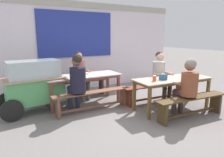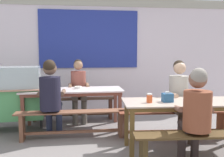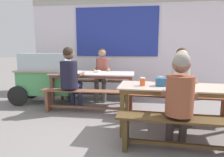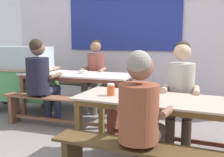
{
  "view_description": "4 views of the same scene",
  "coord_description": "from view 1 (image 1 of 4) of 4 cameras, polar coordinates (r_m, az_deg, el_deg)",
  "views": [
    {
      "loc": [
        -2.78,
        -3.41,
        1.73
      ],
      "look_at": [
        -0.44,
        0.72,
        0.72
      ],
      "focal_mm": 32.32,
      "sensor_mm": 36.0,
      "label": 1
    },
    {
      "loc": [
        -0.86,
        -3.59,
        1.48
      ],
      "look_at": [
        -0.24,
        0.99,
        0.98
      ],
      "focal_mm": 41.04,
      "sensor_mm": 36.0,
      "label": 2
    },
    {
      "loc": [
        0.07,
        -3.17,
        1.35
      ],
      "look_at": [
        -0.45,
        0.78,
        0.71
      ],
      "focal_mm": 32.0,
      "sensor_mm": 36.0,
      "label": 3
    },
    {
      "loc": [
        1.1,
        -2.9,
        1.41
      ],
      "look_at": [
        -0.17,
        0.82,
        0.78
      ],
      "focal_mm": 44.65,
      "sensor_mm": 36.0,
      "label": 4
    }
  ],
  "objects": [
    {
      "name": "person_center_facing",
      "position": [
        5.65,
        -9.03,
        1.77
      ],
      "size": [
        0.44,
        0.59,
        1.3
      ],
      "color": "#656056",
      "rests_on": "ground_plane"
    },
    {
      "name": "food_cart",
      "position": [
        4.89,
        -21.23,
        -1.24
      ],
      "size": [
        1.64,
        0.83,
        1.19
      ],
      "color": "#53A761",
      "rests_on": "ground_plane"
    },
    {
      "name": "tissue_box",
      "position": [
        4.68,
        14.27,
        0.44
      ],
      "size": [
        0.14,
        0.13,
        0.15
      ],
      "color": "#295B8D",
      "rests_on": "dining_table_near"
    },
    {
      "name": "bench_near_back",
      "position": [
        5.46,
        12.33,
        -3.24
      ],
      "size": [
        1.92,
        0.43,
        0.47
      ],
      "color": "brown",
      "rests_on": "ground_plane"
    },
    {
      "name": "bench_far_front",
      "position": [
        4.7,
        -5.34,
        -5.58
      ],
      "size": [
        1.89,
        0.26,
        0.47
      ],
      "color": "brown",
      "rests_on": "ground_plane"
    },
    {
      "name": "dining_table_far",
      "position": [
        5.14,
        -8.19,
        0.16
      ],
      "size": [
        1.9,
        0.71,
        0.75
      ],
      "color": "silver",
      "rests_on": "ground_plane"
    },
    {
      "name": "ground_plane",
      "position": [
        4.72,
        9.14,
        -9.59
      ],
      "size": [
        40.0,
        40.0,
        0.0
      ],
      "primitive_type": "plane",
      "color": "gray"
    },
    {
      "name": "person_right_near_table",
      "position": [
        5.35,
        13.51,
        1.22
      ],
      "size": [
        0.44,
        0.55,
        1.33
      ],
      "color": "#43342A",
      "rests_on": "ground_plane"
    },
    {
      "name": "bench_far_back",
      "position": [
        5.77,
        -10.28,
        -2.38
      ],
      "size": [
        1.85,
        0.26,
        0.47
      ],
      "color": "#533724",
      "rests_on": "ground_plane"
    },
    {
      "name": "dining_table_near",
      "position": [
        4.93,
        16.79,
        -0.75
      ],
      "size": [
        1.93,
        0.83,
        0.75
      ],
      "color": "#C2AC99",
      "rests_on": "ground_plane"
    },
    {
      "name": "bench_near_front",
      "position": [
        4.61,
        21.53,
        -6.6
      ],
      "size": [
        1.79,
        0.42,
        0.47
      ],
      "color": "#4F391E",
      "rests_on": "ground_plane"
    },
    {
      "name": "backdrop_wall",
      "position": [
        6.81,
        -5.69,
        9.67
      ],
      "size": [
        6.22,
        0.23,
        2.76
      ],
      "color": "white",
      "rests_on": "ground_plane"
    },
    {
      "name": "person_left_back_turned",
      "position": [
        4.51,
        -9.88,
        -0.37
      ],
      "size": [
        0.47,
        0.61,
        1.34
      ],
      "color": "#2A314D",
      "rests_on": "ground_plane"
    },
    {
      "name": "soup_bowl",
      "position": [
        5.2,
        -7.37,
        1.44
      ],
      "size": [
        0.14,
        0.14,
        0.05
      ],
      "primitive_type": "cylinder",
      "color": "silver",
      "rests_on": "dining_table_far"
    },
    {
      "name": "condiment_jar",
      "position": [
        4.48,
        11.92,
        0.05
      ],
      "size": [
        0.08,
        0.08,
        0.13
      ],
      "color": "#D85429",
      "rests_on": "dining_table_near"
    },
    {
      "name": "person_near_front",
      "position": [
        4.47,
        20.51,
        -1.43
      ],
      "size": [
        0.49,
        0.55,
        1.28
      ],
      "color": "#423432",
      "rests_on": "ground_plane"
    }
  ]
}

